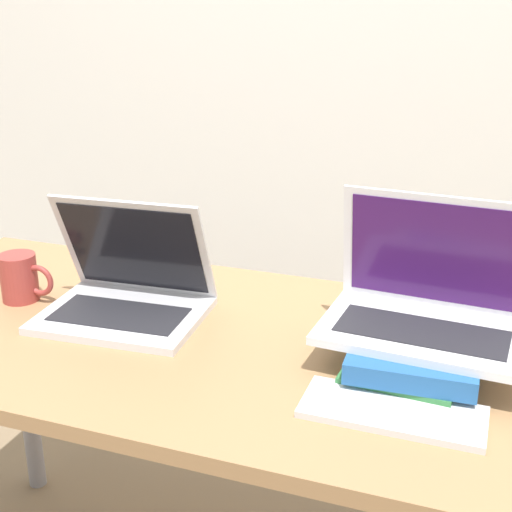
% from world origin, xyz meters
% --- Properties ---
extents(wall_back, '(8.00, 0.05, 2.70)m').
position_xyz_m(wall_back, '(0.00, 1.35, 1.35)').
color(wall_back, silver).
rests_on(wall_back, ground_plane).
extents(desk, '(1.69, 0.72, 0.76)m').
position_xyz_m(desk, '(0.00, 0.36, 0.68)').
color(desk, '#9E754C').
rests_on(desk, ground_plane).
extents(laptop_left, '(0.34, 0.28, 0.25)m').
position_xyz_m(laptop_left, '(-0.27, 0.39, 0.81)').
color(laptop_left, silver).
rests_on(laptop_left, desk).
extents(book_stack, '(0.23, 0.29, 0.06)m').
position_xyz_m(book_stack, '(0.32, 0.37, 0.79)').
color(book_stack, '#33753D').
rests_on(book_stack, desk).
extents(laptop_on_books, '(0.37, 0.25, 0.24)m').
position_xyz_m(laptop_on_books, '(0.34, 0.41, 0.87)').
color(laptop_on_books, silver).
rests_on(laptop_on_books, book_stack).
extents(wireless_keyboard, '(0.29, 0.12, 0.01)m').
position_xyz_m(wireless_keyboard, '(0.31, 0.20, 0.77)').
color(wireless_keyboard, silver).
rests_on(wireless_keyboard, desk).
extents(mug, '(0.13, 0.08, 0.10)m').
position_xyz_m(mug, '(-0.53, 0.38, 0.81)').
color(mug, '#9E3833').
rests_on(mug, desk).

